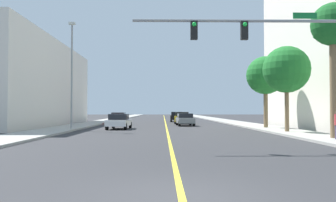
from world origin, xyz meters
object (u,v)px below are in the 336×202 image
(traffic_signal_mast, at_px, (281,47))
(palm_far, at_px, (265,76))
(palm_near, at_px, (333,28))
(car_black, at_px, (177,117))
(car_yellow, at_px, (182,118))
(car_white, at_px, (119,121))
(car_red, at_px, (119,118))
(palm_mid, at_px, (286,70))
(street_lamp, at_px, (72,70))
(car_gray, at_px, (185,119))

(traffic_signal_mast, xyz_separation_m, palm_far, (4.21, 16.60, 0.32))
(palm_near, bearing_deg, car_black, 103.03)
(car_black, distance_m, car_yellow, 8.01)
(palm_near, xyz_separation_m, car_black, (-7.70, 33.27, -5.75))
(palm_near, bearing_deg, car_white, 138.39)
(car_black, height_order, car_red, car_black)
(palm_mid, bearing_deg, street_lamp, 167.12)
(car_yellow, bearing_deg, car_gray, -87.31)
(palm_near, relative_size, palm_mid, 1.21)
(palm_far, bearing_deg, car_yellow, 118.98)
(palm_far, bearing_deg, car_black, 109.63)
(street_lamp, height_order, car_yellow, street_lamp)
(street_lamp, height_order, car_red, street_lamp)
(palm_far, bearing_deg, street_lamp, -172.57)
(palm_far, xyz_separation_m, car_yellow, (-7.12, 12.85, -4.18))
(palm_near, distance_m, car_black, 34.63)
(car_yellow, bearing_deg, car_black, 94.83)
(car_black, bearing_deg, street_lamp, -111.21)
(palm_mid, height_order, car_yellow, palm_mid)
(palm_mid, bearing_deg, palm_far, 87.77)
(street_lamp, distance_m, car_yellow, 18.84)
(palm_near, relative_size, palm_far, 1.18)
(car_black, bearing_deg, palm_mid, -72.92)
(palm_mid, bearing_deg, car_gray, 117.96)
(traffic_signal_mast, xyz_separation_m, car_red, (-11.00, 28.64, -3.89))
(street_lamp, distance_m, palm_near, 20.45)
(palm_near, bearing_deg, palm_far, 91.21)
(car_black, xyz_separation_m, car_red, (-7.78, -8.82, -0.01))
(palm_near, xyz_separation_m, palm_far, (-0.26, 12.41, -1.54))
(traffic_signal_mast, height_order, street_lamp, street_lamp)
(traffic_signal_mast, bearing_deg, car_yellow, 95.63)
(car_black, bearing_deg, car_red, -129.20)
(palm_far, relative_size, car_white, 1.57)
(car_white, bearing_deg, car_gray, 48.82)
(car_black, bearing_deg, car_yellow, -85.52)
(car_black, bearing_deg, car_white, -104.32)
(palm_mid, distance_m, palm_far, 6.22)
(traffic_signal_mast, xyz_separation_m, car_black, (-3.23, 37.46, -3.88))
(traffic_signal_mast, height_order, palm_near, palm_near)
(palm_near, xyz_separation_m, palm_mid, (-0.50, 6.20, -1.72))
(palm_far, bearing_deg, traffic_signal_mast, -104.24)
(palm_near, bearing_deg, street_lamp, 150.23)
(car_black, height_order, car_yellow, car_yellow)
(car_gray, bearing_deg, street_lamp, -141.79)
(street_lamp, height_order, car_black, street_lamp)
(street_lamp, xyz_separation_m, car_white, (3.81, 2.21, -4.47))
(palm_far, bearing_deg, car_white, -179.74)
(car_gray, distance_m, car_black, 14.15)
(car_white, distance_m, car_yellow, 14.47)
(street_lamp, height_order, car_white, street_lamp)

